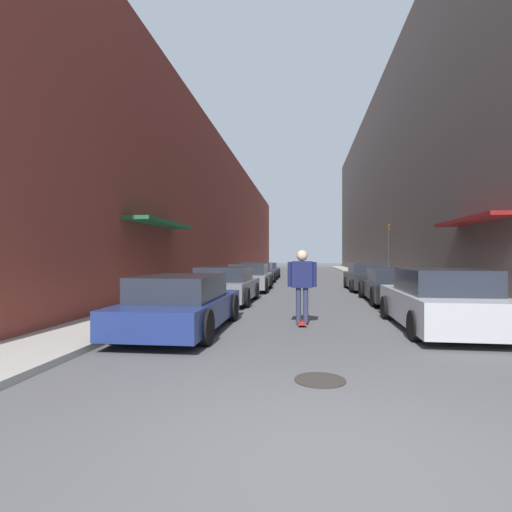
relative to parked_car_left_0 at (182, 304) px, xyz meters
The scene contains 16 objects.
ground 19.22m from the parked_car_left_0, 81.16° to the left, with size 133.88×133.88×0.00m, color #515154.
curb_strip_left 25.15m from the parked_car_left_0, 94.45° to the left, with size 1.80×60.85×0.12m.
curb_strip_right 26.28m from the parked_car_left_0, 72.60° to the left, with size 1.80×60.85×0.12m.
building_row_left 25.89m from the parked_car_left_0, 100.95° to the left, with size 4.90×60.85×9.87m.
building_row_right 28.22m from the parked_car_left_0, 66.78° to the left, with size 4.90×60.85×15.70m.
parked_car_left_0 is the anchor object (origin of this frame).
parked_car_left_1 5.44m from the parked_car_left_0, 90.88° to the left, with size 2.08×4.20×1.31m.
parked_car_left_2 10.62m from the parked_car_left_0, 89.53° to the left, with size 2.02×4.27×1.32m.
parked_car_left_3 15.71m from the parked_car_left_0, 90.38° to the left, with size 2.08×4.49×1.32m.
parked_car_left_4 21.16m from the parked_car_left_0, 90.19° to the left, with size 1.91×4.47×1.22m.
parked_car_right_0 5.93m from the parked_car_left_0, ahead, with size 2.04×4.61×1.41m.
parked_car_right_1 8.71m from the parked_car_left_0, 46.53° to the left, with size 2.01×4.73×1.24m.
parked_car_right_2 12.91m from the parked_car_left_0, 63.12° to the left, with size 1.91×4.31×1.34m.
skateboarder 2.97m from the parked_car_left_0, 22.19° to the left, with size 0.71×0.78×1.85m.
manhole_cover 4.46m from the parked_car_left_0, 47.87° to the right, with size 0.70×0.70×0.02m.
traffic_light 20.72m from the parked_car_left_0, 65.99° to the left, with size 0.16×0.22×3.75m.
Camera 1 is at (-0.20, -3.43, 1.70)m, focal length 28.00 mm.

